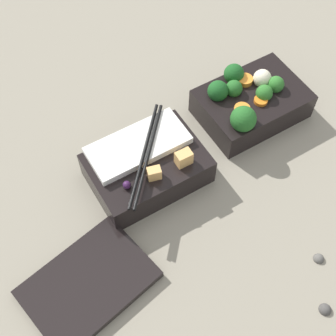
{
  "coord_description": "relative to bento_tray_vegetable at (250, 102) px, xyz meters",
  "views": [
    {
      "loc": [
        0.29,
        0.36,
        0.64
      ],
      "look_at": [
        0.1,
        0.04,
        0.05
      ],
      "focal_mm": 50.0,
      "sensor_mm": 36.0,
      "label": 1
    }
  ],
  "objects": [
    {
      "name": "bento_lid",
      "position": [
        0.37,
        0.14,
        -0.03
      ],
      "size": [
        0.19,
        0.15,
        0.01
      ],
      "primitive_type": "cube",
      "rotation": [
        0.0,
        0.0,
        0.2
      ],
      "color": "black",
      "rests_on": "ground_plane"
    },
    {
      "name": "pebble_1",
      "position": [
        0.11,
        0.33,
        -0.03
      ],
      "size": [
        0.02,
        0.02,
        0.02
      ],
      "primitive_type": "sphere",
      "color": "#474442",
      "rests_on": "ground_plane"
    },
    {
      "name": "ground_plane",
      "position": [
        0.1,
        0.01,
        -0.03
      ],
      "size": [
        3.0,
        3.0,
        0.0
      ],
      "primitive_type": "plane",
      "color": "gray"
    },
    {
      "name": "bento_tray_rice",
      "position": [
        0.21,
        0.02,
        -0.0
      ],
      "size": [
        0.18,
        0.15,
        0.08
      ],
      "color": "black",
      "rests_on": "ground_plane"
    },
    {
      "name": "pebble_0",
      "position": [
        0.07,
        0.27,
        -0.03
      ],
      "size": [
        0.02,
        0.02,
        0.02
      ],
      "primitive_type": "sphere",
      "color": "#595651",
      "rests_on": "ground_plane"
    },
    {
      "name": "bento_tray_vegetable",
      "position": [
        0.0,
        0.0,
        0.0
      ],
      "size": [
        0.18,
        0.13,
        0.08
      ],
      "color": "black",
      "rests_on": "ground_plane"
    }
  ]
}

